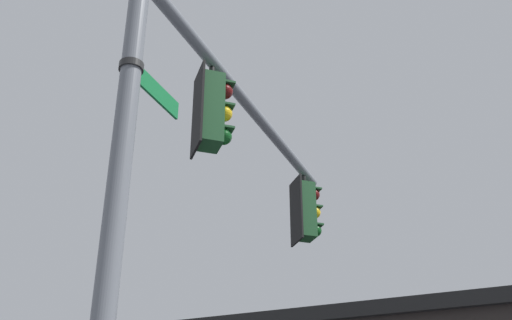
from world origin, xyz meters
The scene contains 5 objects.
signal_pole centered at (0.00, 0.00, 3.86)m, with size 0.22×0.22×7.73m, color slate.
mast_arm centered at (-2.24, 2.01, 7.28)m, with size 0.17×0.17×6.03m, color slate.
traffic_light_nearest_pole centered at (-1.32, 1.21, 6.50)m, with size 0.54×0.49×1.31m.
traffic_light_mid_inner centered at (-4.10, 3.69, 6.50)m, with size 0.54×0.49×1.31m.
street_name_sign centered at (-0.21, 0.19, 6.03)m, with size 0.85×0.78×0.22m.
Camera 1 is at (5.50, -0.45, 2.17)m, focal length 43.83 mm.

